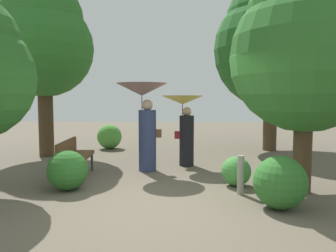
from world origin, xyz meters
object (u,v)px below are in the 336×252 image
at_px(person_left, 144,109).
at_px(tree_near_right, 272,41).
at_px(person_right, 184,117).
at_px(tree_mid_right, 306,45).
at_px(park_bench, 74,155).
at_px(tree_mid_left, 43,39).
at_px(path_marker_post, 241,175).

relative_size(person_left, tree_near_right, 0.36).
bearing_deg(person_right, tree_mid_right, -142.02).
bearing_deg(tree_near_right, person_left, -139.57).
bearing_deg(park_bench, tree_mid_right, -106.47).
bearing_deg(tree_mid_left, person_left, -31.48).
height_order(tree_mid_left, tree_mid_right, tree_mid_left).
height_order(park_bench, tree_mid_left, tree_mid_left).
bearing_deg(path_marker_post, tree_near_right, 69.39).
height_order(person_right, tree_mid_left, tree_mid_left).
bearing_deg(tree_mid_right, tree_near_right, 80.86).
distance_m(park_bench, tree_mid_left, 4.41).
xyz_separation_m(person_right, park_bench, (-2.44, -1.39, -0.77)).
xyz_separation_m(person_left, tree_near_right, (3.93, 3.35, 2.15)).
relative_size(person_left, tree_mid_right, 0.50).
bearing_deg(tree_mid_right, path_marker_post, -172.27).
bearing_deg(person_left, park_bench, 112.83).
xyz_separation_m(tree_near_right, tree_mid_left, (-7.14, -1.39, -0.13)).
relative_size(person_right, path_marker_post, 2.57).
bearing_deg(person_left, person_right, -60.36).
height_order(park_bench, path_marker_post, park_bench).
bearing_deg(tree_near_right, park_bench, -142.88).
xyz_separation_m(person_right, tree_mid_right, (2.14, -2.39, 1.41)).
relative_size(park_bench, tree_near_right, 0.26).
bearing_deg(tree_near_right, path_marker_post, -110.61).
relative_size(person_right, tree_near_right, 0.31).
bearing_deg(person_left, tree_mid_right, -123.15).
relative_size(tree_mid_left, tree_mid_right, 1.25).
bearing_deg(person_right, tree_near_right, -51.46).
bearing_deg(person_left, tree_mid_left, 54.63).
bearing_deg(tree_near_right, tree_mid_right, -99.14).
xyz_separation_m(person_left, person_right, (0.97, 0.64, -0.22)).
height_order(person_left, person_right, person_left).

